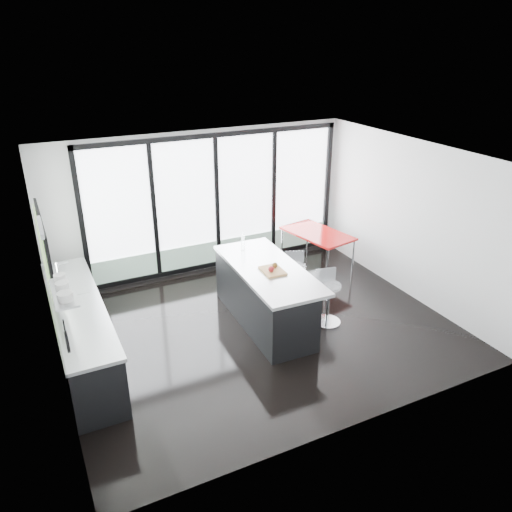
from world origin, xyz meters
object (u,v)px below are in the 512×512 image
island (264,295)px  red_table (317,250)px  bar_stool_far (295,283)px  bar_stool_near (328,304)px

island → red_table: size_ratio=1.70×
bar_stool_far → red_table: (1.11, 1.03, 0.03)m
red_table → bar_stool_far: bearing=-137.2°
red_table → island: bearing=-143.9°
island → bar_stool_near: 1.06m
bar_stool_near → bar_stool_far: bar_stool_near is taller
island → bar_stool_near: island is taller
island → bar_stool_near: size_ratio=3.37×
bar_stool_near → red_table: 2.15m
bar_stool_near → bar_stool_far: size_ratio=1.02×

